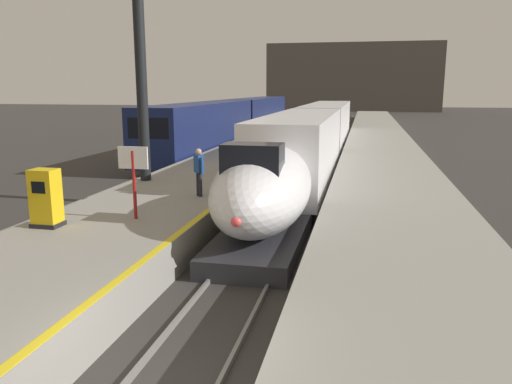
{
  "coord_description": "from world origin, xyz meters",
  "views": [
    {
      "loc": [
        2.9,
        -6.51,
        4.8
      ],
      "look_at": [
        -0.15,
        7.64,
        1.8
      ],
      "focal_mm": 35.26,
      "sensor_mm": 36.0,
      "label": 1
    }
  ],
  "objects_px": {
    "rolling_suitcase": "(233,167)",
    "departure_info_board": "(133,168)",
    "station_column_mid": "(139,31)",
    "passenger_mid_platform": "(248,140)",
    "highspeed_train_main": "(314,138)",
    "passenger_near_edge": "(242,151)",
    "passenger_far_waiting": "(199,168)",
    "regional_train_adjacent": "(235,119)",
    "ticket_machine_yellow": "(46,200)"
  },
  "relations": [
    {
      "from": "rolling_suitcase",
      "to": "departure_info_board",
      "type": "distance_m",
      "value": 8.23
    },
    {
      "from": "station_column_mid",
      "to": "rolling_suitcase",
      "type": "relative_size",
      "value": 10.13
    },
    {
      "from": "rolling_suitcase",
      "to": "departure_info_board",
      "type": "height_order",
      "value": "departure_info_board"
    },
    {
      "from": "departure_info_board",
      "to": "passenger_mid_platform",
      "type": "bearing_deg",
      "value": 88.77
    },
    {
      "from": "highspeed_train_main",
      "to": "rolling_suitcase",
      "type": "height_order",
      "value": "highspeed_train_main"
    },
    {
      "from": "passenger_near_edge",
      "to": "passenger_far_waiting",
      "type": "xyz_separation_m",
      "value": [
        -0.28,
        -5.29,
        0.0
      ]
    },
    {
      "from": "passenger_near_edge",
      "to": "departure_info_board",
      "type": "height_order",
      "value": "departure_info_board"
    },
    {
      "from": "regional_train_adjacent",
      "to": "departure_info_board",
      "type": "relative_size",
      "value": 17.26
    },
    {
      "from": "departure_info_board",
      "to": "ticket_machine_yellow",
      "type": "bearing_deg",
      "value": -147.34
    },
    {
      "from": "station_column_mid",
      "to": "passenger_far_waiting",
      "type": "bearing_deg",
      "value": -38.56
    },
    {
      "from": "ticket_machine_yellow",
      "to": "passenger_near_edge",
      "type": "bearing_deg",
      "value": 72.64
    },
    {
      "from": "station_column_mid",
      "to": "ticket_machine_yellow",
      "type": "xyz_separation_m",
      "value": [
        0.35,
        -7.21,
        -5.19
      ]
    },
    {
      "from": "highspeed_train_main",
      "to": "passenger_far_waiting",
      "type": "height_order",
      "value": "highspeed_train_main"
    },
    {
      "from": "station_column_mid",
      "to": "departure_info_board",
      "type": "height_order",
      "value": "station_column_mid"
    },
    {
      "from": "station_column_mid",
      "to": "highspeed_train_main",
      "type": "bearing_deg",
      "value": 61.0
    },
    {
      "from": "station_column_mid",
      "to": "passenger_near_edge",
      "type": "relative_size",
      "value": 5.89
    },
    {
      "from": "highspeed_train_main",
      "to": "ticket_machine_yellow",
      "type": "bearing_deg",
      "value": -107.27
    },
    {
      "from": "passenger_mid_platform",
      "to": "rolling_suitcase",
      "type": "height_order",
      "value": "passenger_mid_platform"
    },
    {
      "from": "departure_info_board",
      "to": "highspeed_train_main",
      "type": "bearing_deg",
      "value": 77.94
    },
    {
      "from": "regional_train_adjacent",
      "to": "passenger_mid_platform",
      "type": "bearing_deg",
      "value": -73.15
    },
    {
      "from": "passenger_far_waiting",
      "to": "departure_info_board",
      "type": "height_order",
      "value": "departure_info_board"
    },
    {
      "from": "regional_train_adjacent",
      "to": "station_column_mid",
      "type": "distance_m",
      "value": 24.05
    },
    {
      "from": "passenger_mid_platform",
      "to": "departure_info_board",
      "type": "xyz_separation_m",
      "value": [
        -0.29,
        -13.37,
        0.52
      ]
    },
    {
      "from": "station_column_mid",
      "to": "rolling_suitcase",
      "type": "height_order",
      "value": "station_column_mid"
    },
    {
      "from": "highspeed_train_main",
      "to": "passenger_mid_platform",
      "type": "xyz_separation_m",
      "value": [
        -3.25,
        -3.2,
        0.11
      ]
    },
    {
      "from": "passenger_far_waiting",
      "to": "rolling_suitcase",
      "type": "height_order",
      "value": "passenger_far_waiting"
    },
    {
      "from": "rolling_suitcase",
      "to": "passenger_mid_platform",
      "type": "bearing_deg",
      "value": 95.8
    },
    {
      "from": "passenger_near_edge",
      "to": "passenger_far_waiting",
      "type": "height_order",
      "value": "same"
    },
    {
      "from": "regional_train_adjacent",
      "to": "departure_info_board",
      "type": "bearing_deg",
      "value": -81.18
    },
    {
      "from": "ticket_machine_yellow",
      "to": "departure_info_board",
      "type": "height_order",
      "value": "departure_info_board"
    },
    {
      "from": "passenger_mid_platform",
      "to": "ticket_machine_yellow",
      "type": "distance_m",
      "value": 14.84
    },
    {
      "from": "rolling_suitcase",
      "to": "departure_info_board",
      "type": "relative_size",
      "value": 0.46
    },
    {
      "from": "passenger_far_waiting",
      "to": "ticket_machine_yellow",
      "type": "bearing_deg",
      "value": -121.24
    },
    {
      "from": "passenger_near_edge",
      "to": "ticket_machine_yellow",
      "type": "relative_size",
      "value": 1.06
    },
    {
      "from": "station_column_mid",
      "to": "passenger_far_waiting",
      "type": "distance_m",
      "value": 6.4
    },
    {
      "from": "passenger_near_edge",
      "to": "ticket_machine_yellow",
      "type": "bearing_deg",
      "value": -107.36
    },
    {
      "from": "ticket_machine_yellow",
      "to": "departure_info_board",
      "type": "bearing_deg",
      "value": 32.66
    },
    {
      "from": "highspeed_train_main",
      "to": "departure_info_board",
      "type": "height_order",
      "value": "highspeed_train_main"
    },
    {
      "from": "highspeed_train_main",
      "to": "ticket_machine_yellow",
      "type": "relative_size",
      "value": 23.87
    },
    {
      "from": "passenger_near_edge",
      "to": "rolling_suitcase",
      "type": "distance_m",
      "value": 0.94
    },
    {
      "from": "passenger_near_edge",
      "to": "regional_train_adjacent",
      "type": "bearing_deg",
      "value": 105.31
    },
    {
      "from": "departure_info_board",
      "to": "rolling_suitcase",
      "type": "bearing_deg",
      "value": 84.19
    },
    {
      "from": "ticket_machine_yellow",
      "to": "departure_info_board",
      "type": "relative_size",
      "value": 0.75
    },
    {
      "from": "passenger_near_edge",
      "to": "departure_info_board",
      "type": "relative_size",
      "value": 0.8
    },
    {
      "from": "regional_train_adjacent",
      "to": "rolling_suitcase",
      "type": "distance_m",
      "value": 21.96
    },
    {
      "from": "station_column_mid",
      "to": "rolling_suitcase",
      "type": "bearing_deg",
      "value": 34.33
    },
    {
      "from": "passenger_far_waiting",
      "to": "station_column_mid",
      "type": "bearing_deg",
      "value": 141.44
    },
    {
      "from": "passenger_mid_platform",
      "to": "departure_info_board",
      "type": "distance_m",
      "value": 13.38
    },
    {
      "from": "passenger_near_edge",
      "to": "ticket_machine_yellow",
      "type": "distance_m",
      "value": 10.44
    },
    {
      "from": "passenger_near_edge",
      "to": "passenger_far_waiting",
      "type": "distance_m",
      "value": 5.3
    }
  ]
}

